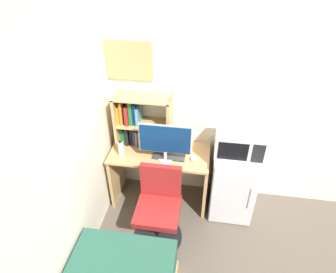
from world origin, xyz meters
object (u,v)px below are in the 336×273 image
keyboard (169,156)px  microwave (239,142)px  hutch_bookshelf (137,120)px  mini_fridge (232,182)px  wall_corkboard (123,60)px  computer_mouse (193,158)px  water_bottle (121,148)px  desk_chair (159,211)px  monitor (165,141)px

keyboard → microwave: size_ratio=0.72×
hutch_bookshelf → mini_fridge: hutch_bookshelf is taller
mini_fridge → wall_corkboard: wall_corkboard is taller
computer_mouse → water_bottle: size_ratio=0.46×
hutch_bookshelf → water_bottle: bearing=-117.5°
water_bottle → desk_chair: (0.50, -0.43, -0.46)m
monitor → desk_chair: (-0.00, -0.42, -0.63)m
mini_fridge → keyboard: bearing=-176.7°
wall_corkboard → hutch_bookshelf: bearing=-41.2°
computer_mouse → microwave: bearing=7.7°
microwave → wall_corkboard: wall_corkboard is taller
keyboard → desk_chair: (-0.04, -0.48, -0.38)m
keyboard → water_bottle: (-0.54, -0.05, 0.08)m
computer_mouse → water_bottle: water_bottle is taller
hutch_bookshelf → microwave: 1.17m
water_bottle → wall_corkboard: 0.96m
microwave → desk_chair: 1.13m
computer_mouse → mini_fridge: mini_fridge is taller
computer_mouse → mini_fridge: 0.58m
mini_fridge → wall_corkboard: size_ratio=1.34×
keyboard → mini_fridge: (0.75, 0.04, -0.33)m
monitor → wall_corkboard: wall_corkboard is taller
hutch_bookshelf → wall_corkboard: 0.68m
hutch_bookshelf → water_bottle: (-0.13, -0.25, -0.23)m
computer_mouse → water_bottle: 0.82m
monitor → mini_fridge: (0.78, 0.10, -0.58)m
mini_fridge → microwave: microwave is taller
keyboard → water_bottle: bearing=-175.0°
keyboard → microwave: 0.78m
water_bottle → microwave: bearing=4.1°
desk_chair → keyboard: bearing=85.5°
hutch_bookshelf → computer_mouse: bearing=-18.3°
desk_chair → wall_corkboard: size_ratio=1.37×
keyboard → mini_fridge: size_ratio=0.42×
monitor → wall_corkboard: size_ratio=0.88×
wall_corkboard → computer_mouse: bearing=-22.9°
microwave → mini_fridge: bearing=-90.3°
monitor → keyboard: (0.03, 0.06, -0.25)m
water_bottle → desk_chair: 0.80m
water_bottle → computer_mouse: bearing=2.0°
hutch_bookshelf → desk_chair: 1.04m
monitor → microwave: (0.78, 0.10, -0.01)m
water_bottle → microwave: microwave is taller
hutch_bookshelf → wall_corkboard: size_ratio=0.98×
computer_mouse → microwave: 0.53m
computer_mouse → microwave: microwave is taller
mini_fridge → microwave: size_ratio=1.71×
monitor → desk_chair: monitor is taller
hutch_bookshelf → keyboard: bearing=-27.0°
monitor → wall_corkboard: (-0.51, 0.39, 0.71)m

